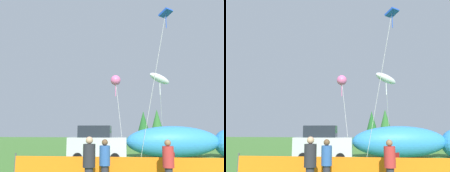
# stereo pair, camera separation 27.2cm
# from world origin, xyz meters

# --- Properties ---
(ground_plane) EXTENTS (120.00, 120.00, 0.00)m
(ground_plane) POSITION_xyz_m (0.00, 0.00, 0.00)
(ground_plane) COLOR #477F33
(parked_car) EXTENTS (3.91, 2.06, 2.30)m
(parked_car) POSITION_xyz_m (-2.05, 3.40, 1.11)
(parked_car) COLOR #B7BCC1
(parked_car) RESTS_ON ground
(folding_chair) EXTENTS (0.70, 0.70, 0.92)m
(folding_chair) POSITION_xyz_m (2.52, -0.61, 0.55)
(folding_chair) COLOR maroon
(folding_chair) RESTS_ON ground
(inflatable_cat) EXTENTS (8.80, 3.11, 2.31)m
(inflatable_cat) POSITION_xyz_m (3.88, 6.28, 1.07)
(inflatable_cat) COLOR #338CD8
(inflatable_cat) RESTS_ON ground
(safety_fence) EXTENTS (8.62, 0.31, 1.14)m
(safety_fence) POSITION_xyz_m (0.52, -4.00, 0.52)
(safety_fence) COLOR orange
(safety_fence) RESTS_ON ground
(spectator_in_red_shirt) EXTENTS (0.39, 0.39, 1.79)m
(spectator_in_red_shirt) POSITION_xyz_m (-0.64, -5.40, 0.98)
(spectator_in_red_shirt) COLOR #2D2D38
(spectator_in_red_shirt) RESTS_ON ground
(spectator_in_green_shirt) EXTENTS (0.37, 0.37, 1.70)m
(spectator_in_green_shirt) POSITION_xyz_m (1.85, -4.82, 0.93)
(spectator_in_green_shirt) COLOR #2D2D38
(spectator_in_green_shirt) RESTS_ON ground
(spectator_in_yellow_shirt) EXTENTS (0.37, 0.37, 1.69)m
(spectator_in_yellow_shirt) POSITION_xyz_m (-0.27, -4.59, 0.92)
(spectator_in_yellow_shirt) COLOR #2D2D38
(spectator_in_yellow_shirt) RESTS_ON ground
(kite_blue_box) EXTENTS (2.88, 2.26, 11.71)m
(kite_blue_box) POSITION_xyz_m (2.97, 5.97, 11.12)
(kite_blue_box) COLOR silver
(kite_blue_box) RESTS_ON ground
(kite_white_ghost) EXTENTS (2.04, 3.32, 6.62)m
(kite_white_ghost) POSITION_xyz_m (2.39, 6.46, 6.04)
(kite_white_ghost) COLOR silver
(kite_white_ghost) RESTS_ON ground
(kite_pink_octopus) EXTENTS (1.21, 2.31, 6.33)m
(kite_pink_octopus) POSITION_xyz_m (-1.09, 5.94, 5.90)
(kite_pink_octopus) COLOR silver
(kite_pink_octopus) RESTS_ON ground
(horizon_tree_west) EXTENTS (2.50, 2.50, 5.97)m
(horizon_tree_west) POSITION_xyz_m (0.85, 39.76, 3.66)
(horizon_tree_west) COLOR brown
(horizon_tree_west) RESTS_ON ground
(horizon_tree_northeast) EXTENTS (2.44, 2.44, 5.83)m
(horizon_tree_northeast) POSITION_xyz_m (3.37, 33.46, 3.58)
(horizon_tree_northeast) COLOR brown
(horizon_tree_northeast) RESTS_ON ground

